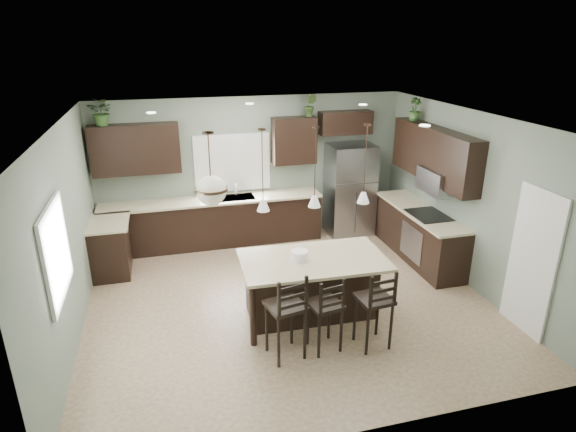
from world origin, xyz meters
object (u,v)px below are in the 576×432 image
(kitchen_island, at_px, (313,288))
(bar_stool_left, at_px, (285,315))
(bar_stool_right, at_px, (374,307))
(serving_dish, at_px, (300,256))
(bar_stool_center, at_px, (325,312))
(refrigerator, at_px, (350,189))
(plant_back_left, at_px, (102,112))

(kitchen_island, distance_m, bar_stool_left, 1.02)
(kitchen_island, bearing_deg, bar_stool_right, -56.35)
(bar_stool_right, bearing_deg, serving_dish, 124.57)
(serving_dish, height_order, bar_stool_right, bar_stool_right)
(bar_stool_center, bearing_deg, bar_stool_left, 171.96)
(kitchen_island, bearing_deg, bar_stool_left, -125.62)
(refrigerator, height_order, bar_stool_right, refrigerator)
(bar_stool_center, bearing_deg, bar_stool_right, -18.10)
(bar_stool_left, xyz_separation_m, bar_stool_right, (1.16, -0.08, -0.03))
(refrigerator, bearing_deg, bar_stool_right, -106.99)
(bar_stool_center, relative_size, bar_stool_right, 0.95)
(refrigerator, xyz_separation_m, bar_stool_center, (-1.79, -3.67, -0.38))
(bar_stool_right, relative_size, plant_back_left, 2.41)
(serving_dish, relative_size, plant_back_left, 0.51)
(bar_stool_left, bearing_deg, bar_stool_center, -10.06)
(serving_dish, xyz_separation_m, bar_stool_center, (0.11, -0.79, -0.45))
(serving_dish, relative_size, bar_stool_left, 0.20)
(refrigerator, distance_m, serving_dish, 3.44)
(refrigerator, xyz_separation_m, bar_stool_left, (-2.31, -3.68, -0.33))
(refrigerator, bearing_deg, plant_back_left, 177.85)
(kitchen_island, distance_m, bar_stool_right, 1.04)
(bar_stool_left, bearing_deg, bar_stool_right, -15.60)
(serving_dish, xyz_separation_m, bar_stool_left, (-0.41, -0.81, -0.40))
(refrigerator, distance_m, bar_stool_right, 3.95)
(refrigerator, xyz_separation_m, kitchen_island, (-1.70, -2.88, -0.46))
(refrigerator, bearing_deg, kitchen_island, -120.52)
(plant_back_left, bearing_deg, bar_stool_right, -49.07)
(bar_stool_center, xyz_separation_m, bar_stool_right, (0.64, -0.09, 0.03))
(bar_stool_right, distance_m, plant_back_left, 5.60)
(refrigerator, height_order, bar_stool_left, refrigerator)
(bar_stool_right, height_order, plant_back_left, plant_back_left)
(bar_stool_center, height_order, plant_back_left, plant_back_left)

